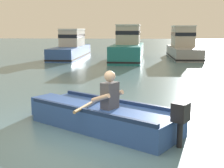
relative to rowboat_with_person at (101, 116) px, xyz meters
name	(u,v)px	position (x,y,z in m)	size (l,w,h in m)	color
ground_plane	(95,143)	(0.00, -0.89, -0.25)	(120.00, 120.00, 0.00)	slate
rowboat_with_person	(101,116)	(0.00, 0.00, 0.00)	(3.40, 2.58, 1.19)	#2D519E
moored_boat_blue	(71,47)	(-4.11, 15.20, 0.49)	(1.68, 6.78, 2.02)	#2D519E
moored_boat_teal	(128,47)	(-0.05, 13.80, 0.60)	(2.06, 6.27, 2.28)	#1E727A
moored_boat_grey	(183,46)	(3.70, 15.67, 0.57)	(1.85, 5.92, 2.24)	gray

